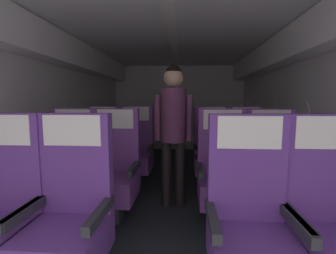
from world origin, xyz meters
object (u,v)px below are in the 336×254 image
seat_b_left_aisle (114,173)px  flight_attendant (173,121)px  seat_a_right_window (250,227)px  seat_b_right_aisle (272,176)px  seat_c_left_aisle (135,152)px  seat_c_right_window (211,153)px  seat_b_left_window (71,172)px  seat_c_left_window (102,152)px  seat_a_right_aisle (331,228)px  seat_a_left_aisle (69,219)px  seat_b_right_window (222,175)px  seat_c_right_aisle (246,154)px

seat_b_left_aisle → flight_attendant: size_ratio=0.71×
seat_a_right_window → seat_b_right_aisle: bearing=63.9°
seat_c_left_aisle → seat_c_right_window: 1.10m
seat_b_left_window → seat_c_left_aisle: size_ratio=1.00×
seat_c_left_window → seat_b_left_window: bearing=-89.5°
seat_b_right_aisle → flight_attendant: bearing=163.4°
seat_a_right_window → flight_attendant: bearing=112.2°
seat_b_left_aisle → flight_attendant: flight_attendant is taller
seat_b_left_window → seat_c_left_window: bearing=90.5°
seat_b_left_window → seat_b_right_aisle: bearing=0.5°
seat_a_right_aisle → seat_b_left_window: bearing=155.6°
seat_a_left_aisle → seat_c_right_window: same height
seat_b_right_window → seat_b_left_aisle: bearing=179.9°
seat_a_left_aisle → seat_c_left_aisle: (0.01, 1.90, 0.00)m
seat_c_right_window → seat_c_left_window: bearing=-179.6°
seat_b_left_aisle → seat_b_right_aisle: size_ratio=1.00×
seat_a_right_aisle → seat_c_left_window: same height
seat_b_right_window → seat_c_right_window: 0.97m
seat_a_right_window → seat_b_left_aisle: (-1.12, 0.95, 0.00)m
seat_a_right_window → seat_c_right_window: same height
seat_b_right_aisle → seat_c_left_window: same height
seat_b_right_window → seat_a_right_window: bearing=-89.4°
seat_a_right_window → seat_c_left_aisle: bearing=120.0°
seat_b_left_aisle → seat_c_left_window: same height
seat_a_right_window → seat_b_right_window: bearing=90.6°
seat_a_right_aisle → seat_c_right_aisle: size_ratio=1.00×
seat_a_right_aisle → seat_b_left_aisle: (-1.59, 0.92, 0.00)m
seat_c_right_aisle → seat_c_left_window: bearing=-179.7°
seat_c_right_aisle → seat_b_right_window: bearing=-116.6°
seat_b_left_aisle → flight_attendant: (0.60, 0.32, 0.52)m
seat_a_left_aisle → seat_b_right_window: 1.45m
seat_a_right_window → flight_attendant: size_ratio=0.71×
seat_c_right_aisle → seat_c_left_aisle: bearing=179.9°
seat_c_left_window → flight_attendant: 1.35m
seat_c_left_window → seat_c_right_window: same height
seat_c_left_window → seat_c_right_window: (1.58, 0.01, 0.00)m
seat_b_left_window → seat_b_right_aisle: same height
seat_c_right_window → seat_c_left_aisle: bearing=179.9°
seat_a_left_aisle → seat_b_left_window: 1.05m
seat_a_right_window → seat_b_right_aisle: 1.09m
seat_a_left_aisle → seat_b_right_aisle: bearing=31.0°
seat_b_left_window → seat_a_right_aisle: bearing=-24.4°
seat_b_left_aisle → seat_c_left_aisle: same height
seat_c_left_window → seat_c_left_aisle: size_ratio=1.00×
flight_attendant → seat_c_left_window: bearing=128.0°
seat_a_right_aisle → seat_c_right_window: size_ratio=1.00×
seat_c_right_window → seat_b_right_aisle: bearing=-62.6°
seat_b_left_aisle → flight_attendant: 0.85m
seat_c_right_window → flight_attendant: 0.97m
seat_c_left_aisle → flight_attendant: flight_attendant is taller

